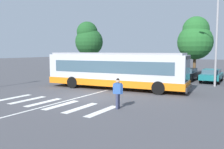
{
  "coord_description": "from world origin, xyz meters",
  "views": [
    {
      "loc": [
        10.18,
        -13.52,
        3.27
      ],
      "look_at": [
        -0.1,
        3.73,
        1.3
      ],
      "focal_mm": 39.78,
      "sensor_mm": 36.0,
      "label": 1
    }
  ],
  "objects_px": {
    "pedestrian_crossing_street": "(118,92)",
    "parked_car_charcoal": "(119,71)",
    "background_tree_left": "(89,39)",
    "background_tree_right": "(195,38)",
    "parked_car_silver": "(103,70)",
    "parked_car_champagne": "(161,73)",
    "city_transit_bus": "(116,70)",
    "parked_car_black": "(187,74)",
    "twin_arm_street_lamp": "(217,18)",
    "parked_car_teal": "(212,75)",
    "parked_car_red": "(141,71)"
  },
  "relations": [
    {
      "from": "pedestrian_crossing_street",
      "to": "parked_car_charcoal",
      "type": "height_order",
      "value": "pedestrian_crossing_street"
    },
    {
      "from": "background_tree_left",
      "to": "background_tree_right",
      "type": "relative_size",
      "value": 1.01
    },
    {
      "from": "parked_car_silver",
      "to": "background_tree_right",
      "type": "height_order",
      "value": "background_tree_right"
    },
    {
      "from": "parked_car_champagne",
      "to": "city_transit_bus",
      "type": "bearing_deg",
      "value": -96.37
    },
    {
      "from": "parked_car_black",
      "to": "background_tree_left",
      "type": "xyz_separation_m",
      "value": [
        -15.19,
        2.87,
        4.14
      ]
    },
    {
      "from": "pedestrian_crossing_street",
      "to": "twin_arm_street_lamp",
      "type": "distance_m",
      "value": 13.46
    },
    {
      "from": "pedestrian_crossing_street",
      "to": "parked_car_charcoal",
      "type": "bearing_deg",
      "value": 118.96
    },
    {
      "from": "pedestrian_crossing_street",
      "to": "parked_car_champagne",
      "type": "distance_m",
      "value": 14.97
    },
    {
      "from": "parked_car_silver",
      "to": "parked_car_charcoal",
      "type": "distance_m",
      "value": 2.57
    },
    {
      "from": "parked_car_teal",
      "to": "parked_car_red",
      "type": "bearing_deg",
      "value": 178.74
    },
    {
      "from": "pedestrian_crossing_street",
      "to": "parked_car_black",
      "type": "bearing_deg",
      "value": 89.7
    },
    {
      "from": "parked_car_red",
      "to": "twin_arm_street_lamp",
      "type": "bearing_deg",
      "value": -19.71
    },
    {
      "from": "twin_arm_street_lamp",
      "to": "background_tree_right",
      "type": "distance_m",
      "value": 8.38
    },
    {
      "from": "parked_car_champagne",
      "to": "background_tree_right",
      "type": "bearing_deg",
      "value": 61.44
    },
    {
      "from": "pedestrian_crossing_street",
      "to": "parked_car_silver",
      "type": "xyz_separation_m",
      "value": [
        -10.68,
        15.11,
        -0.2
      ]
    },
    {
      "from": "parked_car_red",
      "to": "parked_car_champagne",
      "type": "xyz_separation_m",
      "value": [
        2.64,
        -0.38,
        0.0
      ]
    },
    {
      "from": "pedestrian_crossing_street",
      "to": "background_tree_left",
      "type": "relative_size",
      "value": 0.23
    },
    {
      "from": "city_transit_bus",
      "to": "parked_car_red",
      "type": "xyz_separation_m",
      "value": [
        -1.68,
        8.94,
        -0.82
      ]
    },
    {
      "from": "parked_car_champagne",
      "to": "parked_car_black",
      "type": "relative_size",
      "value": 0.99
    },
    {
      "from": "pedestrian_crossing_street",
      "to": "parked_car_red",
      "type": "distance_m",
      "value": 16.02
    },
    {
      "from": "parked_car_silver",
      "to": "background_tree_right",
      "type": "relative_size",
      "value": 0.61
    },
    {
      "from": "parked_car_charcoal",
      "to": "parked_car_black",
      "type": "distance_m",
      "value": 8.23
    },
    {
      "from": "pedestrian_crossing_street",
      "to": "background_tree_right",
      "type": "xyz_separation_m",
      "value": [
        -0.14,
        19.47,
        3.73
      ]
    },
    {
      "from": "parked_car_charcoal",
      "to": "background_tree_left",
      "type": "distance_m",
      "value": 8.73
    },
    {
      "from": "city_transit_bus",
      "to": "pedestrian_crossing_street",
      "type": "distance_m",
      "value": 7.2
    },
    {
      "from": "city_transit_bus",
      "to": "twin_arm_street_lamp",
      "type": "distance_m",
      "value": 10.18
    },
    {
      "from": "background_tree_left",
      "to": "parked_car_charcoal",
      "type": "bearing_deg",
      "value": -25.01
    },
    {
      "from": "parked_car_red",
      "to": "background_tree_right",
      "type": "height_order",
      "value": "background_tree_right"
    },
    {
      "from": "pedestrian_crossing_street",
      "to": "twin_arm_street_lamp",
      "type": "height_order",
      "value": "twin_arm_street_lamp"
    },
    {
      "from": "pedestrian_crossing_street",
      "to": "parked_car_red",
      "type": "relative_size",
      "value": 0.38
    },
    {
      "from": "parked_car_silver",
      "to": "parked_car_teal",
      "type": "relative_size",
      "value": 0.99
    },
    {
      "from": "parked_car_red",
      "to": "twin_arm_street_lamp",
      "type": "relative_size",
      "value": 0.45
    },
    {
      "from": "parked_car_champagne",
      "to": "background_tree_left",
      "type": "distance_m",
      "value": 13.45
    },
    {
      "from": "parked_car_champagne",
      "to": "background_tree_left",
      "type": "relative_size",
      "value": 0.61
    },
    {
      "from": "parked_car_champagne",
      "to": "parked_car_teal",
      "type": "xyz_separation_m",
      "value": [
        5.31,
        0.21,
        0.0
      ]
    },
    {
      "from": "city_transit_bus",
      "to": "background_tree_left",
      "type": "height_order",
      "value": "background_tree_left"
    },
    {
      "from": "pedestrian_crossing_street",
      "to": "parked_car_teal",
      "type": "relative_size",
      "value": 0.38
    },
    {
      "from": "city_transit_bus",
      "to": "parked_car_teal",
      "type": "relative_size",
      "value": 2.69
    },
    {
      "from": "parked_car_champagne",
      "to": "parked_car_red",
      "type": "bearing_deg",
      "value": 171.78
    },
    {
      "from": "parked_car_black",
      "to": "twin_arm_street_lamp",
      "type": "bearing_deg",
      "value": -43.65
    },
    {
      "from": "city_transit_bus",
      "to": "parked_car_charcoal",
      "type": "distance_m",
      "value": 9.68
    },
    {
      "from": "city_transit_bus",
      "to": "parked_car_black",
      "type": "relative_size",
      "value": 2.66
    },
    {
      "from": "parked_car_champagne",
      "to": "parked_car_black",
      "type": "height_order",
      "value": "same"
    },
    {
      "from": "parked_car_black",
      "to": "parked_car_teal",
      "type": "xyz_separation_m",
      "value": [
        2.5,
        -0.16,
        0.0
      ]
    },
    {
      "from": "city_transit_bus",
      "to": "parked_car_red",
      "type": "bearing_deg",
      "value": 100.64
    },
    {
      "from": "parked_car_red",
      "to": "parked_car_charcoal",
      "type": "bearing_deg",
      "value": -172.07
    },
    {
      "from": "background_tree_right",
      "to": "parked_car_champagne",
      "type": "bearing_deg",
      "value": -118.56
    },
    {
      "from": "parked_car_charcoal",
      "to": "city_transit_bus",
      "type": "bearing_deg",
      "value": -62.49
    },
    {
      "from": "parked_car_champagne",
      "to": "twin_arm_street_lamp",
      "type": "xyz_separation_m",
      "value": [
        6.06,
        -2.74,
        5.35
      ]
    },
    {
      "from": "parked_car_black",
      "to": "background_tree_left",
      "type": "distance_m",
      "value": 16.0
    }
  ]
}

